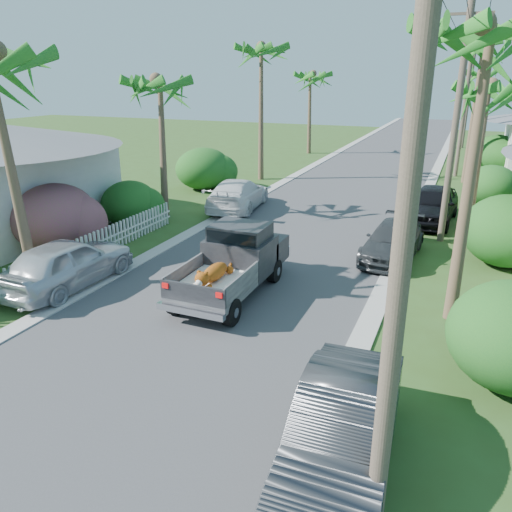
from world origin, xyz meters
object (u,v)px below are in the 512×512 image
at_px(pickup_truck, 237,259).
at_px(parked_car_rn, 342,433).
at_px(palm_l_b, 158,80).
at_px(utility_pole_b, 455,125).
at_px(palm_l_c, 261,47).
at_px(parked_car_lf, 238,195).
at_px(palm_r_a, 492,26).
at_px(parked_car_rf, 432,205).
at_px(palm_r_d, 484,70).
at_px(utility_pole_d, 469,96).
at_px(parked_car_rm, 393,241).
at_px(utility_pole_a, 404,236).
at_px(utility_pole_c, 465,104).
at_px(palm_r_b, 489,86).
at_px(palm_r_c, 484,43).
at_px(parked_car_ln, 67,263).
at_px(palm_l_d, 311,74).

bearing_deg(pickup_truck, parked_car_rn, -52.32).
height_order(palm_l_b, utility_pole_b, utility_pole_b).
relative_size(parked_car_rn, palm_l_c, 0.50).
height_order(parked_car_lf, palm_r_a, palm_r_a).
distance_m(parked_car_rn, palm_l_b, 18.23).
height_order(parked_car_rf, palm_r_d, palm_r_d).
xyz_separation_m(pickup_truck, palm_l_c, (-6.01, 16.68, 6.90)).
height_order(palm_l_b, palm_r_a, palm_r_a).
bearing_deg(parked_car_lf, utility_pole_d, -116.45).
height_order(parked_car_rm, parked_car_rf, parked_car_rf).
distance_m(utility_pole_b, utility_pole_d, 30.00).
relative_size(pickup_truck, utility_pole_a, 0.57).
bearing_deg(utility_pole_a, utility_pole_c, 90.00).
distance_m(parked_car_rf, utility_pole_d, 27.56).
height_order(parked_car_rm, palm_r_b, palm_r_b).
bearing_deg(pickup_truck, parked_car_rf, 64.36).
xyz_separation_m(parked_car_rn, utility_pole_b, (0.75, 13.94, 3.84)).
distance_m(parked_car_rm, palm_r_c, 17.63).
bearing_deg(palm_r_d, palm_r_c, -91.23).
height_order(parked_car_ln, palm_l_b, palm_l_b).
relative_size(palm_r_d, utility_pole_d, 0.89).
distance_m(parked_car_rf, utility_pole_a, 18.12).
distance_m(parked_car_rf, palm_r_d, 25.04).
distance_m(parked_car_rn, utility_pole_a, 4.05).
height_order(palm_l_d, palm_r_b, palm_l_d).
distance_m(palm_r_c, utility_pole_b, 13.48).
xyz_separation_m(palm_l_b, palm_r_a, (13.10, -6.00, 1.28)).
relative_size(parked_car_ln, utility_pole_d, 0.52).
bearing_deg(parked_car_rf, palm_r_a, -77.98).
bearing_deg(palm_l_c, palm_r_d, 55.22).
bearing_deg(utility_pole_c, palm_l_c, -152.65).
xyz_separation_m(palm_r_a, utility_pole_c, (-0.70, 22.00, -2.82)).
height_order(parked_car_rn, parked_car_lf, parked_car_rn).
bearing_deg(parked_car_lf, palm_l_c, -83.85).
bearing_deg(parked_car_rn, palm_l_d, 104.65).
relative_size(palm_l_b, palm_r_a, 0.85).
xyz_separation_m(palm_r_a, utility_pole_d, (-0.70, 37.00, -2.82)).
bearing_deg(palm_l_b, palm_l_c, 85.43).
distance_m(parked_car_lf, utility_pole_a, 19.42).
relative_size(parked_car_lf, utility_pole_c, 0.58).
xyz_separation_m(parked_car_rn, parked_car_rf, (0.15, 16.65, 0.06)).
bearing_deg(palm_r_d, utility_pole_b, -91.91).
relative_size(utility_pole_b, utility_pole_d, 1.00).
xyz_separation_m(parked_car_rf, palm_l_c, (-11.00, 6.29, 7.09)).
distance_m(palm_l_d, palm_r_c, 15.10).
bearing_deg(palm_l_b, parked_car_lf, 41.49).
distance_m(parked_car_rm, palm_r_a, 8.28).
distance_m(palm_l_c, palm_r_b, 14.55).
bearing_deg(utility_pole_a, pickup_truck, 127.34).
xyz_separation_m(parked_car_rn, palm_r_c, (1.35, 26.94, 7.35)).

